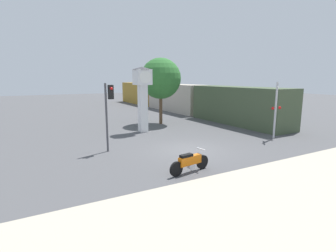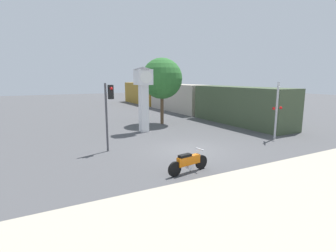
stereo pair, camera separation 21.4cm
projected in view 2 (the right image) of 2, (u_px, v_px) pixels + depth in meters
ground_plane at (188, 150)px, 15.53m from camera, size 120.00×120.00×0.00m
sidewalk_strip at (298, 197)px, 9.29m from camera, size 36.00×6.00×0.10m
motorcycle at (188, 162)px, 11.71m from camera, size 2.25×0.58×1.00m
clock_tower at (143, 89)px, 20.22m from camera, size 1.40×1.40×5.05m
freight_train at (178, 98)px, 33.80m from camera, size 2.80×33.14×3.40m
traffic_light at (109, 105)px, 14.83m from camera, size 0.50×0.35×3.92m
railroad_crossing_signal at (277, 108)px, 17.94m from camera, size 0.90×0.82×3.93m
street_tree at (162, 79)px, 23.62m from camera, size 3.68×3.68×5.99m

